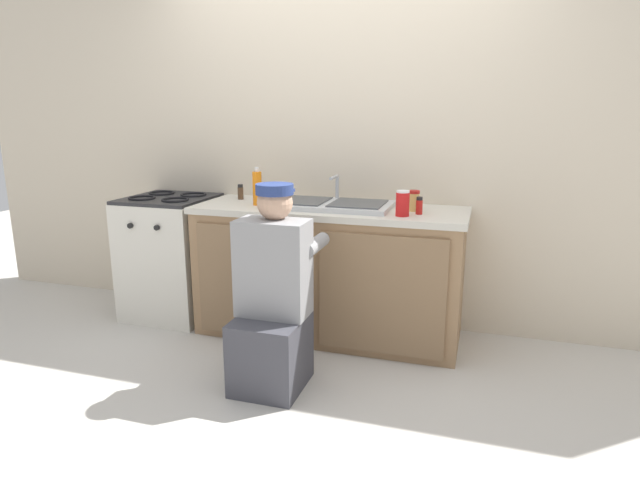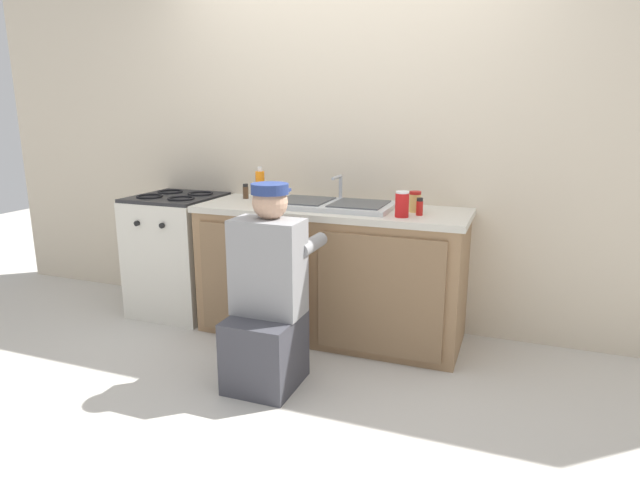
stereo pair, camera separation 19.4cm
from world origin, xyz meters
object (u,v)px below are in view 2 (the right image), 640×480
at_px(spice_bottle_pepper, 246,191).
at_px(spice_bottle_red, 420,207).
at_px(stove_range, 179,254).
at_px(soap_bottle_orange, 260,187).
at_px(sink_double_basin, 331,204).
at_px(condiment_jar, 415,202).
at_px(plumber_person, 267,303).
at_px(soda_cup_red, 402,204).

distance_m(spice_bottle_pepper, spice_bottle_red, 1.28).
distance_m(stove_range, spice_bottle_pepper, 0.71).
distance_m(spice_bottle_pepper, soap_bottle_orange, 0.29).
relative_size(sink_double_basin, condiment_jar, 6.25).
relative_size(sink_double_basin, plumber_person, 0.72).
bearing_deg(spice_bottle_pepper, soap_bottle_orange, -40.96).
distance_m(condiment_jar, soap_bottle_orange, 1.02).
relative_size(soda_cup_red, spice_bottle_red, 1.45).
xyz_separation_m(spice_bottle_red, soap_bottle_orange, (-1.06, 0.01, 0.06)).
height_order(sink_double_basin, spice_bottle_red, sink_double_basin).
height_order(sink_double_basin, plumber_person, plumber_person).
relative_size(spice_bottle_pepper, soda_cup_red, 0.69).
xyz_separation_m(sink_double_basin, plumber_person, (-0.09, -0.76, -0.43)).
distance_m(sink_double_basin, spice_bottle_pepper, 0.69).
bearing_deg(soda_cup_red, sink_double_basin, 161.44).
xyz_separation_m(plumber_person, spice_bottle_red, (0.68, 0.68, 0.46)).
bearing_deg(spice_bottle_pepper, soda_cup_red, -13.28).
height_order(sink_double_basin, spice_bottle_pepper, sink_double_basin).
bearing_deg(sink_double_basin, soda_cup_red, -18.56).
relative_size(condiment_jar, spice_bottle_red, 1.22).
bearing_deg(soda_cup_red, spice_bottle_pepper, 166.72).
bearing_deg(spice_bottle_pepper, spice_bottle_red, -8.47).
height_order(spice_bottle_red, soap_bottle_orange, soap_bottle_orange).
height_order(spice_bottle_pepper, spice_bottle_red, same).
relative_size(spice_bottle_pepper, soap_bottle_orange, 0.42).
bearing_deg(sink_double_basin, plumber_person, -96.91).
bearing_deg(condiment_jar, stove_range, -179.30).
relative_size(spice_bottle_pepper, condiment_jar, 0.82).
height_order(spice_bottle_pepper, soap_bottle_orange, soap_bottle_orange).
distance_m(condiment_jar, soda_cup_red, 0.19).
distance_m(stove_range, soda_cup_red, 1.78).
height_order(sink_double_basin, stove_range, sink_double_basin).
xyz_separation_m(stove_range, condiment_jar, (1.73, 0.02, 0.49)).
distance_m(plumber_person, soda_cup_red, 0.97).
relative_size(stove_range, plumber_person, 0.81).
bearing_deg(condiment_jar, spice_bottle_pepper, 175.68).
distance_m(sink_double_basin, soap_bottle_orange, 0.49).
bearing_deg(soda_cup_red, spice_bottle_red, 45.96).
height_order(sink_double_basin, condiment_jar, sink_double_basin).
xyz_separation_m(sink_double_basin, stove_range, (-1.20, -0.00, -0.45)).
bearing_deg(condiment_jar, spice_bottle_red, -64.12).
xyz_separation_m(spice_bottle_pepper, soda_cup_red, (1.18, -0.28, 0.02)).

